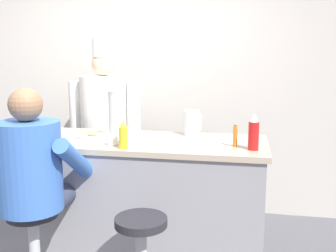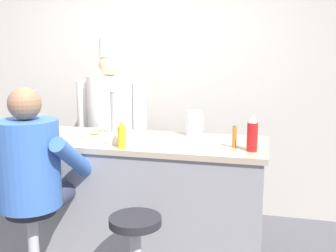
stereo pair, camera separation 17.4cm
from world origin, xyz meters
name	(u,v)px [view 2 (the right image)]	position (x,y,z in m)	size (l,w,h in m)	color
wall_back	(148,86)	(0.00, 1.73, 1.35)	(10.00, 0.06, 2.70)	beige
diner_counter	(99,200)	(0.00, 0.37, 0.52)	(2.62, 0.75, 1.05)	gray
ketchup_bottle_red	(252,134)	(1.20, 0.21, 1.16)	(0.07, 0.07, 0.25)	red
mustard_bottle_yellow	(122,135)	(0.33, 0.07, 1.14)	(0.06, 0.06, 0.20)	yellow
hot_sauce_bottle_orange	(234,137)	(1.07, 0.28, 1.12)	(0.03, 0.03, 0.15)	orange
water_pitcher_clear	(194,123)	(0.72, 0.62, 1.15)	(0.14, 0.12, 0.20)	silver
breakfast_plate	(95,135)	(-0.03, 0.39, 1.06)	(0.22, 0.22, 0.04)	white
coffee_mug_white	(113,139)	(0.22, 0.17, 1.09)	(0.13, 0.09, 0.08)	white
coffee_mug_tan	(4,126)	(-0.85, 0.40, 1.09)	(0.12, 0.08, 0.09)	beige
cup_stack_steel	(116,114)	(0.15, 0.42, 1.23)	(0.10, 0.10, 0.36)	#B7BABF
diner_seated_blue	(32,169)	(-0.18, -0.23, 0.94)	(0.61, 0.60, 1.48)	#B2B5BA
cook_in_whites_near	(111,124)	(-0.20, 1.15, 1.01)	(0.72, 0.46, 1.84)	#232328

